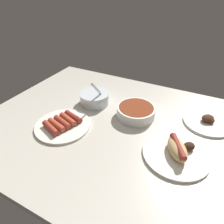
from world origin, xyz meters
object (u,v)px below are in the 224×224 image
bowl_chili (136,111)px  bowl_coleslaw (95,98)px  plate_grilled_meat (207,121)px  plate_sausages (63,124)px  plate_hotdog_assembled (177,151)px

bowl_chili → bowl_coleslaw: bowl_coleslaw is taller
plate_grilled_meat → bowl_chili: 31.59cm
bowl_chili → bowl_coleslaw: 22.74cm
bowl_coleslaw → plate_sausages: size_ratio=0.64×
bowl_coleslaw → plate_grilled_meat: bearing=9.0°
bowl_chili → plate_grilled_meat: bearing=17.7°
bowl_chili → plate_hotdog_assembled: (21.86, -15.56, -1.06)cm
plate_grilled_meat → bowl_coleslaw: 53.45cm
plate_hotdog_assembled → bowl_coleslaw: (-44.56, 16.81, 1.48)cm
bowl_coleslaw → plate_sausages: bowl_coleslaw is taller
plate_grilled_meat → bowl_coleslaw: size_ratio=1.36×
bowl_coleslaw → plate_sausages: (-2.58, -22.43, -2.05)cm
plate_grilled_meat → plate_sausages: 63.30cm
plate_grilled_meat → bowl_coleslaw: bearing=-171.0°
plate_hotdog_assembled → bowl_coleslaw: bearing=159.3°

